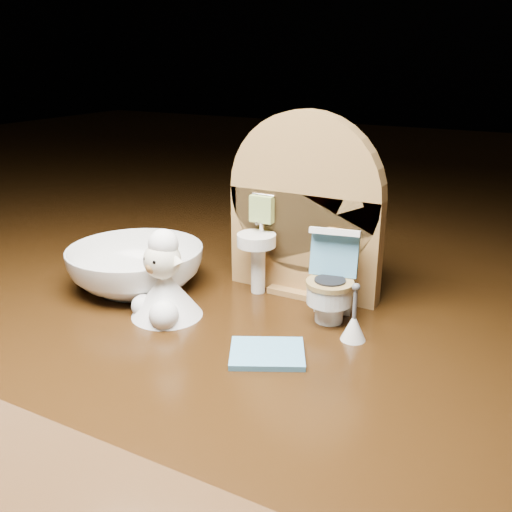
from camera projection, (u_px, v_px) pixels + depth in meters
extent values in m
cube|color=#38210E|center=(267.00, 379.00, 0.45)|extent=(2.50, 2.50, 0.10)
cube|color=#A57840|center=(304.00, 244.00, 0.47)|extent=(0.13, 0.02, 0.09)
cylinder|color=#A57840|center=(305.00, 193.00, 0.46)|extent=(0.13, 0.02, 0.13)
cube|color=#A57840|center=(302.00, 289.00, 0.48)|extent=(0.05, 0.04, 0.01)
cylinder|color=white|center=(258.00, 267.00, 0.48)|extent=(0.01, 0.01, 0.04)
cylinder|color=white|center=(256.00, 240.00, 0.47)|extent=(0.03, 0.03, 0.01)
cylinder|color=silver|center=(262.00, 226.00, 0.47)|extent=(0.00, 0.00, 0.01)
cube|color=#90AA59|center=(262.00, 209.00, 0.47)|extent=(0.02, 0.01, 0.02)
cube|color=#A57840|center=(341.00, 243.00, 0.44)|extent=(0.02, 0.01, 0.02)
cylinder|color=beige|center=(338.00, 253.00, 0.44)|extent=(0.02, 0.02, 0.02)
cylinder|color=white|center=(329.00, 311.00, 0.43)|extent=(0.02, 0.02, 0.02)
cylinder|color=white|center=(329.00, 294.00, 0.42)|extent=(0.03, 0.03, 0.01)
cylinder|color=olive|center=(330.00, 283.00, 0.42)|extent=(0.04, 0.04, 0.00)
cube|color=white|center=(334.00, 286.00, 0.44)|extent=(0.03, 0.02, 0.04)
cube|color=#579DC8|center=(335.00, 253.00, 0.43)|extent=(0.04, 0.02, 0.04)
cube|color=white|center=(335.00, 232.00, 0.42)|extent=(0.04, 0.01, 0.01)
cylinder|color=#A0C62D|center=(346.00, 254.00, 0.43)|extent=(0.01, 0.01, 0.01)
cube|color=#579DC8|center=(267.00, 353.00, 0.38)|extent=(0.06, 0.06, 0.00)
cone|color=white|center=(354.00, 327.00, 0.40)|extent=(0.02, 0.02, 0.02)
cylinder|color=#59595B|center=(355.00, 303.00, 0.39)|extent=(0.00, 0.00, 0.02)
sphere|color=#59595B|center=(356.00, 287.00, 0.39)|extent=(0.01, 0.01, 0.01)
cone|color=white|center=(166.00, 293.00, 0.43)|extent=(0.06, 0.06, 0.04)
sphere|color=white|center=(164.00, 315.00, 0.42)|extent=(0.02, 0.02, 0.02)
sphere|color=white|center=(143.00, 306.00, 0.44)|extent=(0.02, 0.02, 0.02)
sphere|color=white|center=(162.00, 260.00, 0.42)|extent=(0.03, 0.03, 0.03)
sphere|color=#A17440|center=(152.00, 267.00, 0.42)|extent=(0.01, 0.01, 0.01)
sphere|color=white|center=(163.00, 244.00, 0.42)|extent=(0.02, 0.02, 0.02)
cone|color=white|center=(152.00, 251.00, 0.43)|extent=(0.01, 0.01, 0.01)
cone|color=white|center=(176.00, 258.00, 0.42)|extent=(0.01, 0.01, 0.01)
sphere|color=black|center=(146.00, 259.00, 0.42)|extent=(0.00, 0.00, 0.00)
sphere|color=black|center=(155.00, 262.00, 0.41)|extent=(0.00, 0.00, 0.00)
imported|color=white|center=(136.00, 268.00, 0.49)|extent=(0.13, 0.13, 0.04)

